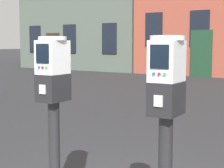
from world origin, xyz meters
TOP-DOWN VIEW (x-y plane):
  - parking_meter_near_kerb at (-0.44, -0.15)m, footprint 0.23×0.26m
  - parking_meter_twin_adjacent at (0.52, -0.15)m, footprint 0.23×0.26m

SIDE VIEW (x-z plane):
  - parking_meter_twin_adjacent at x=0.52m, z-range 0.41..1.81m
  - parking_meter_near_kerb at x=-0.44m, z-range 0.41..1.82m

